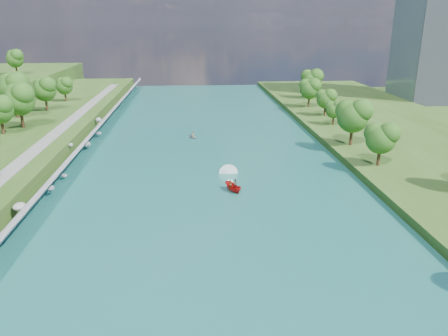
{
  "coord_description": "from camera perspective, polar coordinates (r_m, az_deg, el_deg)",
  "views": [
    {
      "loc": [
        -2.18,
        -56.25,
        26.92
      ],
      "look_at": [
        3.19,
        16.4,
        2.5
      ],
      "focal_mm": 35.0,
      "sensor_mm": 36.0,
      "label": 1
    }
  ],
  "objects": [
    {
      "name": "river_water",
      "position": [
        80.87,
        -2.44,
        -0.89
      ],
      "size": [
        55.0,
        240.0,
        0.1
      ],
      "primitive_type": "cube",
      "color": "#17574C",
      "rests_on": "ground"
    },
    {
      "name": "office_tower",
      "position": [
        173.36,
        26.36,
        17.75
      ],
      "size": [
        22.0,
        22.0,
        60.0
      ],
      "primitive_type": "cube",
      "color": "gray",
      "rests_on": "ground"
    },
    {
      "name": "raft",
      "position": [
        106.89,
        -4.07,
        4.16
      ],
      "size": [
        3.19,
        3.69,
        1.57
      ],
      "rotation": [
        0.0,
        0.0,
        0.37
      ],
      "color": "gray",
      "rests_on": "river_water"
    },
    {
      "name": "motorboat",
      "position": [
        74.3,
        1.05,
        -2.1
      ],
      "size": [
        3.6,
        18.88,
        2.09
      ],
      "rotation": [
        0.0,
        0.0,
        3.65
      ],
      "color": "red",
      "rests_on": "river_water"
    },
    {
      "name": "riprap_bank",
      "position": [
        83.13,
        -20.54,
        -0.28
      ],
      "size": [
        4.28,
        236.0,
        4.05
      ],
      "color": "slate",
      "rests_on": "ground"
    },
    {
      "name": "riverside_path",
      "position": [
        85.32,
        -24.85,
        0.87
      ],
      "size": [
        3.0,
        200.0,
        0.1
      ],
      "primitive_type": "cube",
      "color": "gray",
      "rests_on": "berm_west"
    },
    {
      "name": "ground",
      "position": [
        62.4,
        -1.82,
        -7.04
      ],
      "size": [
        260.0,
        260.0,
        0.0
      ],
      "primitive_type": "plane",
      "color": "#2D5119",
      "rests_on": "ground"
    },
    {
      "name": "trees_east",
      "position": [
        91.89,
        20.71,
        4.81
      ],
      "size": [
        17.71,
        138.8,
        11.98
      ],
      "color": "#224C14",
      "rests_on": "berm_east"
    }
  ]
}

